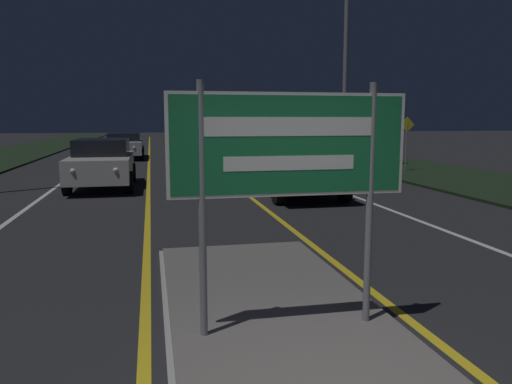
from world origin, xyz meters
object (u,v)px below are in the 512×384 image
at_px(car_approaching_0, 102,162).
at_px(warning_sign, 407,138).
at_px(highway_sign, 289,156).
at_px(car_receding_1, 252,152).
at_px(car_approaching_1, 125,145).
at_px(car_receding_0, 298,168).
at_px(car_receding_2, 212,141).

relative_size(car_approaching_0, warning_sign, 2.07).
distance_m(highway_sign, car_receding_1, 16.38).
xyz_separation_m(car_receding_1, car_approaching_0, (-5.64, -4.50, 0.04)).
bearing_deg(highway_sign, car_approaching_1, 96.42).
bearing_deg(highway_sign, car_receding_0, 72.70).
height_order(car_receding_1, warning_sign, warning_sign).
bearing_deg(car_receding_2, car_approaching_0, -108.46).
height_order(highway_sign, car_receding_0, highway_sign).
xyz_separation_m(car_receding_2, car_approaching_0, (-5.37, -16.09, 0.04)).
xyz_separation_m(highway_sign, car_receding_2, (2.63, 27.69, -1.02)).
bearing_deg(car_approaching_1, warning_sign, -40.80).
distance_m(car_receding_0, car_receding_1, 7.45).
relative_size(car_receding_1, car_approaching_1, 0.93).
relative_size(highway_sign, car_receding_1, 0.52).
relative_size(car_receding_0, warning_sign, 1.95).
bearing_deg(car_receding_0, car_approaching_0, 151.54).
xyz_separation_m(car_receding_0, warning_sign, (6.00, 5.10, 0.58)).
height_order(car_receding_2, car_approaching_1, car_receding_2).
xyz_separation_m(car_receding_1, car_receding_2, (-0.27, 11.60, 0.00)).
relative_size(car_receding_1, car_receding_2, 0.94).
bearing_deg(car_approaching_1, car_approaching_0, -90.45).
bearing_deg(car_approaching_0, car_receding_1, 38.56).
bearing_deg(car_receding_2, car_approaching_1, -141.81).
height_order(car_receding_0, car_approaching_0, car_approaching_0).
bearing_deg(warning_sign, highway_sign, -122.30).
height_order(car_approaching_0, warning_sign, warning_sign).
height_order(car_receding_1, car_receding_2, car_receding_2).
height_order(highway_sign, car_approaching_1, highway_sign).
relative_size(highway_sign, car_approaching_0, 0.54).
height_order(highway_sign, car_receding_2, highway_sign).
bearing_deg(highway_sign, car_receding_1, 79.80).
height_order(car_receding_2, car_approaching_0, car_approaching_0).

